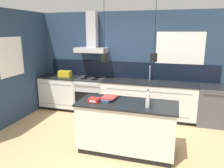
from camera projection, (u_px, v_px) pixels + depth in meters
name	position (u px, v px, depth m)	size (l,w,h in m)	color
ground_plane	(105.00, 147.00, 4.10)	(16.00, 16.00, 0.00)	tan
wall_back	(126.00, 61.00, 5.66)	(5.60, 2.14, 2.60)	navy
wall_left	(15.00, 67.00, 5.11)	(0.08, 3.80, 2.60)	navy
counter_run_left	(61.00, 92.00, 6.07)	(1.07, 0.64, 0.91)	black
counter_run_sink	(148.00, 99.00, 5.42)	(2.29, 0.64, 1.28)	black
oven_range	(91.00, 95.00, 5.82)	(0.74, 0.66, 0.91)	#B5B5BA
dishwasher	(210.00, 105.00, 5.02)	(0.59, 0.65, 0.91)	#4C4C51
kitchen_island	(127.00, 127.00, 3.88)	(1.73, 0.75, 0.91)	black
bottle_on_island	(148.00, 100.00, 3.52)	(0.07, 0.07, 0.30)	silver
book_stack	(108.00, 98.00, 3.93)	(0.29, 0.37, 0.06)	#335684
red_supply_box	(94.00, 100.00, 3.80)	(0.18, 0.16, 0.07)	red
yellow_toolbox	(65.00, 74.00, 5.90)	(0.34, 0.18, 0.19)	gold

